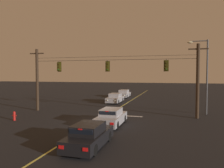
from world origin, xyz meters
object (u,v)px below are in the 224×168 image
(car_waiting_second_near, at_px, (89,136))
(car_waiting_near_lane, at_px, (111,117))
(traffic_light_leftmost, at_px, (59,67))
(car_oncoming_trailing, at_px, (124,94))
(fire_hydrant, at_px, (14,116))
(street_lamp_corner, at_px, (204,70))
(traffic_light_left_inner, at_px, (107,66))
(car_oncoming_lead, at_px, (115,98))
(traffic_light_centre, at_px, (166,66))

(car_waiting_second_near, bearing_deg, car_waiting_near_lane, 92.45)
(traffic_light_leftmost, relative_size, car_waiting_near_lane, 0.28)
(car_oncoming_trailing, bearing_deg, fire_hydrant, -103.56)
(street_lamp_corner, bearing_deg, car_waiting_second_near, -120.82)
(traffic_light_left_inner, height_order, car_oncoming_lead, traffic_light_left_inner)
(traffic_light_left_inner, height_order, car_waiting_near_lane, traffic_light_left_inner)
(traffic_light_left_inner, relative_size, car_waiting_second_near, 0.28)
(car_waiting_near_lane, bearing_deg, fire_hydrant, -176.15)
(traffic_light_centre, bearing_deg, street_lamp_corner, 33.15)
(car_oncoming_trailing, xyz_separation_m, street_lamp_corner, (11.77, -14.33, 4.08))
(traffic_light_leftmost, relative_size, street_lamp_corner, 0.16)
(car_waiting_near_lane, xyz_separation_m, street_lamp_corner, (8.05, 7.35, 4.08))
(traffic_light_centre, relative_size, car_oncoming_lead, 0.28)
(traffic_light_left_inner, bearing_deg, car_oncoming_trailing, 96.46)
(traffic_light_left_inner, relative_size, car_oncoming_trailing, 0.28)
(traffic_light_centre, height_order, car_waiting_near_lane, traffic_light_centre)
(traffic_light_leftmost, xyz_separation_m, car_oncoming_trailing, (3.81, 16.80, -4.45))
(traffic_light_leftmost, distance_m, traffic_light_centre, 11.80)
(car_oncoming_lead, relative_size, street_lamp_corner, 0.56)
(car_waiting_near_lane, relative_size, car_oncoming_trailing, 0.98)
(street_lamp_corner, distance_m, fire_hydrant, 19.38)
(car_waiting_near_lane, height_order, car_waiting_second_near, same)
(car_waiting_near_lane, relative_size, fire_hydrant, 5.15)
(car_waiting_second_near, relative_size, street_lamp_corner, 0.55)
(traffic_light_leftmost, height_order, car_waiting_second_near, traffic_light_leftmost)
(traffic_light_centre, bearing_deg, car_oncoming_lead, 129.46)
(traffic_light_centre, height_order, car_waiting_second_near, traffic_light_centre)
(street_lamp_corner, relative_size, fire_hydrant, 9.35)
(car_oncoming_trailing, bearing_deg, street_lamp_corner, -50.61)
(car_oncoming_trailing, distance_m, car_waiting_second_near, 27.70)
(car_oncoming_lead, bearing_deg, car_waiting_second_near, -79.65)
(traffic_light_left_inner, relative_size, street_lamp_corner, 0.16)
(car_waiting_near_lane, distance_m, car_oncoming_trailing, 22.00)
(traffic_light_leftmost, relative_size, car_oncoming_trailing, 0.28)
(traffic_light_centre, distance_m, fire_hydrant, 15.18)
(traffic_light_centre, relative_size, car_waiting_near_lane, 0.28)
(traffic_light_leftmost, height_order, car_oncoming_trailing, traffic_light_leftmost)
(traffic_light_centre, height_order, fire_hydrant, traffic_light_centre)
(car_oncoming_lead, distance_m, street_lamp_corner, 13.93)
(car_oncoming_lead, distance_m, car_waiting_second_near, 20.24)
(car_waiting_near_lane, height_order, car_oncoming_lead, same)
(traffic_light_leftmost, relative_size, car_oncoming_lead, 0.28)
(street_lamp_corner, bearing_deg, car_oncoming_trailing, 129.39)
(traffic_light_centre, bearing_deg, traffic_light_left_inner, 180.00)
(traffic_light_left_inner, relative_size, traffic_light_centre, 1.00)
(fire_hydrant, bearing_deg, street_lamp_corner, 24.91)
(car_waiting_near_lane, distance_m, car_waiting_second_near, 5.74)
(traffic_light_leftmost, bearing_deg, fire_hydrant, -105.87)
(traffic_light_left_inner, xyz_separation_m, car_waiting_second_near, (2.06, -10.61, -4.45))
(car_waiting_second_near, bearing_deg, street_lamp_corner, 59.18)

